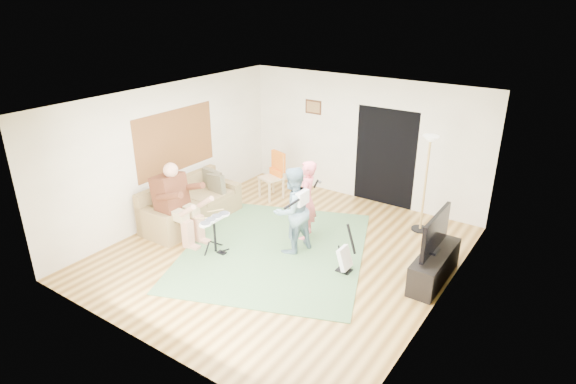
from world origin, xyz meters
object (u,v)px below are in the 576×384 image
at_px(drum_kit, 215,237).
at_px(torchiere_lamp, 427,167).
at_px(guitarist, 292,210).
at_px(television, 436,232).
at_px(guitar_spare, 345,258).
at_px(singer, 306,200).
at_px(dining_chair, 272,182).
at_px(tv_cabinet, 434,266).
at_px(sofa, 189,208).

height_order(drum_kit, torchiere_lamp, torchiere_lamp).
xyz_separation_m(guitarist, television, (2.36, 0.48, 0.06)).
bearing_deg(guitar_spare, drum_kit, -162.21).
distance_m(drum_kit, singer, 1.78).
distance_m(dining_chair, tv_cabinet, 4.31).
relative_size(drum_kit, dining_chair, 0.67).
bearing_deg(torchiere_lamp, guitarist, -128.06).
relative_size(guitarist, dining_chair, 1.51).
distance_m(guitar_spare, television, 1.50).
bearing_deg(television, torchiere_lamp, 115.03).
bearing_deg(guitar_spare, guitarist, 174.20).
bearing_deg(guitarist, torchiere_lamp, 158.80).
bearing_deg(television, dining_chair, 162.60).
bearing_deg(guitarist, guitar_spare, 101.07).
xyz_separation_m(tv_cabinet, television, (-0.05, -0.00, 0.60)).
bearing_deg(tv_cabinet, guitar_spare, -155.25).
relative_size(sofa, television, 1.85).
bearing_deg(torchiere_lamp, drum_kit, -133.17).
bearing_deg(singer, torchiere_lamp, 111.59).
bearing_deg(drum_kit, sofa, 153.31).
height_order(singer, guitar_spare, singer).
xyz_separation_m(guitarist, tv_cabinet, (2.41, 0.48, -0.54)).
distance_m(dining_chair, television, 4.29).
bearing_deg(drum_kit, singer, 53.42).
xyz_separation_m(drum_kit, tv_cabinet, (3.50, 1.30, -0.05)).
distance_m(sofa, guitarist, 2.45).
bearing_deg(dining_chair, guitarist, -27.76).
distance_m(guitarist, tv_cabinet, 2.51).
distance_m(sofa, television, 4.82).
xyz_separation_m(drum_kit, television, (3.45, 1.30, 0.55)).
xyz_separation_m(drum_kit, guitarist, (1.09, 0.82, 0.48)).
distance_m(guitarist, dining_chair, 2.49).
height_order(drum_kit, guitarist, guitarist).
relative_size(dining_chair, television, 0.92).
bearing_deg(television, tv_cabinet, 0.00).
xyz_separation_m(singer, guitarist, (0.07, -0.56, 0.03)).
xyz_separation_m(sofa, drum_kit, (1.29, -0.65, 0.02)).
xyz_separation_m(drum_kit, singer, (1.02, 1.38, 0.45)).
bearing_deg(guitar_spare, torchiere_lamp, 77.16).
bearing_deg(guitarist, dining_chair, -118.83).
bearing_deg(singer, tv_cabinet, 67.98).
relative_size(torchiere_lamp, tv_cabinet, 1.35).
distance_m(sofa, drum_kit, 1.45).
bearing_deg(sofa, drum_kit, -26.69).
xyz_separation_m(drum_kit, guitar_spare, (2.21, 0.71, -0.05)).
height_order(sofa, dining_chair, dining_chair).
bearing_deg(dining_chair, television, 0.53).
xyz_separation_m(sofa, guitarist, (2.39, 0.17, 0.50)).
relative_size(guitar_spare, torchiere_lamp, 0.47).
distance_m(singer, tv_cabinet, 2.53).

